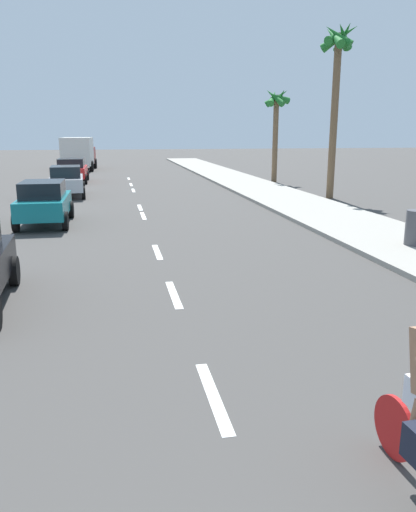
{
  "coord_description": "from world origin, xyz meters",
  "views": [
    {
      "loc": [
        -1.13,
        0.33,
        3.25
      ],
      "look_at": [
        0.48,
        8.86,
        1.1
      ],
      "focal_mm": 35.2,
      "sensor_mm": 36.0,
      "label": 1
    }
  ],
  "objects_px": {
    "palm_tree_distant": "(276,110)",
    "trash_bin_near": "(416,228)",
    "parked_car_red": "(72,170)",
    "palm_tree_far": "(337,65)",
    "parked_car_teal": "(44,202)",
    "delivery_truck": "(79,153)",
    "parked_car_silver": "(66,180)"
  },
  "relations": [
    {
      "from": "palm_tree_distant",
      "to": "trash_bin_near",
      "type": "xyz_separation_m",
      "value": [
        -2.24,
        -19.7,
        -3.99
      ]
    },
    {
      "from": "parked_car_red",
      "to": "trash_bin_near",
      "type": "bearing_deg",
      "value": -63.84
    },
    {
      "from": "parked_car_silver",
      "to": "palm_tree_far",
      "type": "xyz_separation_m",
      "value": [
        13.1,
        -3.16,
        5.51
      ]
    },
    {
      "from": "parked_car_red",
      "to": "trash_bin_near",
      "type": "relative_size",
      "value": 4.45
    },
    {
      "from": "parked_car_teal",
      "to": "palm_tree_distant",
      "type": "distance_m",
      "value": 19.23
    },
    {
      "from": "palm_tree_distant",
      "to": "delivery_truck",
      "type": "bearing_deg",
      "value": 134.83
    },
    {
      "from": "palm_tree_far",
      "to": "parked_car_teal",
      "type": "bearing_deg",
      "value": -158.84
    },
    {
      "from": "parked_car_red",
      "to": "delivery_truck",
      "type": "relative_size",
      "value": 0.69
    },
    {
      "from": "parked_car_teal",
      "to": "palm_tree_distant",
      "type": "bearing_deg",
      "value": 46.26
    },
    {
      "from": "palm_tree_far",
      "to": "trash_bin_near",
      "type": "xyz_separation_m",
      "value": [
        -2.4,
        -11.19,
        -5.71
      ]
    },
    {
      "from": "parked_car_teal",
      "to": "delivery_truck",
      "type": "bearing_deg",
      "value": 90.77
    },
    {
      "from": "palm_tree_distant",
      "to": "parked_car_red",
      "type": "bearing_deg",
      "value": 169.85
    },
    {
      "from": "delivery_truck",
      "to": "parked_car_silver",
      "type": "bearing_deg",
      "value": -86.03
    },
    {
      "from": "palm_tree_distant",
      "to": "trash_bin_near",
      "type": "bearing_deg",
      "value": -96.47
    },
    {
      "from": "parked_car_teal",
      "to": "parked_car_red",
      "type": "height_order",
      "value": "same"
    },
    {
      "from": "parked_car_silver",
      "to": "palm_tree_distant",
      "type": "xyz_separation_m",
      "value": [
        12.93,
        5.36,
        3.78
      ]
    },
    {
      "from": "parked_car_silver",
      "to": "palm_tree_far",
      "type": "relative_size",
      "value": 0.48
    },
    {
      "from": "palm_tree_far",
      "to": "trash_bin_near",
      "type": "height_order",
      "value": "palm_tree_far"
    },
    {
      "from": "parked_car_teal",
      "to": "trash_bin_near",
      "type": "relative_size",
      "value": 3.89
    },
    {
      "from": "delivery_truck",
      "to": "palm_tree_distant",
      "type": "xyz_separation_m",
      "value": [
        13.4,
        -13.48,
        3.11
      ]
    },
    {
      "from": "parked_car_red",
      "to": "palm_tree_far",
      "type": "height_order",
      "value": "palm_tree_far"
    },
    {
      "from": "parked_car_teal",
      "to": "palm_tree_far",
      "type": "distance_m",
      "value": 15.18
    },
    {
      "from": "parked_car_teal",
      "to": "delivery_truck",
      "type": "height_order",
      "value": "delivery_truck"
    },
    {
      "from": "parked_car_red",
      "to": "palm_tree_distant",
      "type": "relative_size",
      "value": 0.72
    },
    {
      "from": "delivery_truck",
      "to": "palm_tree_distant",
      "type": "distance_m",
      "value": 19.26
    },
    {
      "from": "parked_car_silver",
      "to": "palm_tree_far",
      "type": "bearing_deg",
      "value": -16.71
    },
    {
      "from": "parked_car_teal",
      "to": "palm_tree_far",
      "type": "height_order",
      "value": "palm_tree_far"
    },
    {
      "from": "parked_car_red",
      "to": "palm_tree_distant",
      "type": "bearing_deg",
      "value": -10.43
    },
    {
      "from": "parked_car_red",
      "to": "palm_tree_far",
      "type": "relative_size",
      "value": 0.53
    },
    {
      "from": "parked_car_silver",
      "to": "trash_bin_near",
      "type": "bearing_deg",
      "value": -56.45
    },
    {
      "from": "parked_car_teal",
      "to": "parked_car_silver",
      "type": "height_order",
      "value": "same"
    },
    {
      "from": "parked_car_teal",
      "to": "palm_tree_far",
      "type": "relative_size",
      "value": 0.46
    }
  ]
}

